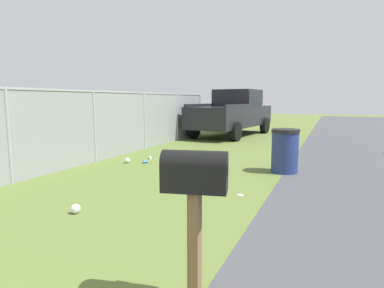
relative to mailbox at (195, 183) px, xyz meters
The scene contains 9 objects.
mailbox is the anchor object (origin of this frame).
pickup_truck 12.76m from the mailbox, 14.58° to the left, with size 5.66×2.75×2.09m.
trash_bin 5.26m from the mailbox, ahead, with size 0.62×0.62×0.98m.
fence_section 6.62m from the mailbox, 45.97° to the left, with size 15.02×0.07×1.88m.
litter_bag_near_hydrant 2.86m from the mailbox, 62.10° to the left, with size 0.14×0.14×0.14m, color silver.
litter_can_midfield_b 6.07m from the mailbox, 34.91° to the left, with size 0.07×0.07×0.12m, color blue.
litter_cup_by_mailbox 6.67m from the mailbox, 33.40° to the left, with size 0.08×0.08×0.10m, color white.
litter_bag_far_scatter 6.19m from the mailbox, 39.13° to the left, with size 0.14×0.14×0.14m, color silver.
litter_wrapper_midfield_a 3.29m from the mailbox, ahead, with size 0.12×0.08×0.01m, color silver.
Camera 1 is at (0.96, -2.41, 1.64)m, focal length 30.68 mm.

